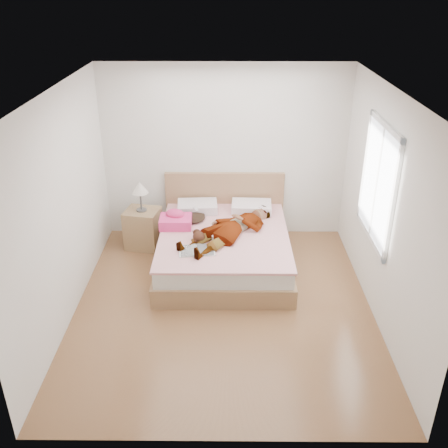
# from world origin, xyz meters

# --- Properties ---
(ground) EXTENTS (4.00, 4.00, 0.00)m
(ground) POSITION_xyz_m (0.00, 0.00, 0.00)
(ground) COLOR #4E2A18
(ground) RESTS_ON ground
(woman) EXTENTS (1.58, 1.69, 0.23)m
(woman) POSITION_xyz_m (0.09, 0.97, 0.63)
(woman) COLOR white
(woman) RESTS_ON bed
(hair) EXTENTS (0.53, 0.59, 0.07)m
(hair) POSITION_xyz_m (-0.48, 1.42, 0.55)
(hair) COLOR black
(hair) RESTS_ON bed
(phone) EXTENTS (0.09, 0.09, 0.05)m
(phone) POSITION_xyz_m (-0.41, 1.37, 0.68)
(phone) COLOR silver
(phone) RESTS_ON bed
(room_shell) EXTENTS (4.00, 4.00, 4.00)m
(room_shell) POSITION_xyz_m (1.77, 0.30, 1.50)
(room_shell) COLOR white
(room_shell) RESTS_ON ground
(bed) EXTENTS (1.80, 2.08, 1.00)m
(bed) POSITION_xyz_m (0.00, 1.04, 0.28)
(bed) COLOR olive
(bed) RESTS_ON ground
(towel) EXTENTS (0.45, 0.38, 0.23)m
(towel) POSITION_xyz_m (-0.68, 1.17, 0.60)
(towel) COLOR #FF4583
(towel) RESTS_ON bed
(magazine) EXTENTS (0.49, 0.35, 0.03)m
(magazine) POSITION_xyz_m (-0.34, 0.46, 0.52)
(magazine) COLOR white
(magazine) RESTS_ON bed
(coffee_mug) EXTENTS (0.12, 0.09, 0.09)m
(coffee_mug) POSITION_xyz_m (-0.12, 0.71, 0.56)
(coffee_mug) COLOR white
(coffee_mug) RESTS_ON bed
(plush_toy) EXTENTS (0.21, 0.27, 0.14)m
(plush_toy) POSITION_xyz_m (-0.33, 0.73, 0.58)
(plush_toy) COLOR black
(plush_toy) RESTS_ON bed
(nightstand) EXTENTS (0.55, 0.51, 1.03)m
(nightstand) POSITION_xyz_m (-1.20, 1.51, 0.34)
(nightstand) COLOR brown
(nightstand) RESTS_ON ground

